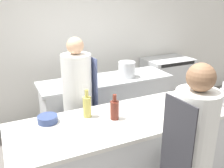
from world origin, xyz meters
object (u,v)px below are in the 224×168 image
(chef_at_prep_near, at_px, (190,159))
(stockpot, at_px, (127,69))
(bowl_prep_small, at_px, (48,119))
(bottle_olive_oil, at_px, (87,106))
(bottle_wine, at_px, (115,109))
(bottle_vinegar, at_px, (222,97))
(chef_at_stove, at_px, (78,106))
(bowl_ceramic_blue, at_px, (200,100))
(oven_range, at_px, (166,82))
(bowl_mixing_large, at_px, (173,104))

(chef_at_prep_near, bearing_deg, stockpot, -16.25)
(bowl_prep_small, height_order, stockpot, stockpot)
(bottle_olive_oil, distance_m, bowl_prep_small, 0.40)
(chef_at_prep_near, height_order, bowl_prep_small, chef_at_prep_near)
(chef_at_prep_near, height_order, bottle_wine, chef_at_prep_near)
(bowl_prep_small, bearing_deg, bottle_vinegar, -13.66)
(chef_at_stove, relative_size, bottle_olive_oil, 5.65)
(chef_at_stove, distance_m, bowl_ceramic_blue, 1.44)
(chef_at_prep_near, xyz_separation_m, chef_at_stove, (-0.52, 1.39, 0.01))
(oven_range, xyz_separation_m, bottle_vinegar, (-0.78, -1.97, 0.57))
(bowl_ceramic_blue, relative_size, stockpot, 1.02)
(oven_range, distance_m, stockpot, 1.47)
(oven_range, height_order, bottle_vinegar, bottle_vinegar)
(bottle_vinegar, bearing_deg, bottle_olive_oil, 164.76)
(bowl_mixing_large, relative_size, stockpot, 0.71)
(oven_range, bearing_deg, stockpot, -154.64)
(chef_at_stove, height_order, bottle_olive_oil, chef_at_stove)
(bowl_ceramic_blue, bearing_deg, bowl_mixing_large, 170.54)
(chef_at_stove, height_order, bowl_prep_small, chef_at_stove)
(bottle_vinegar, relative_size, bowl_prep_small, 1.44)
(chef_at_prep_near, distance_m, bowl_prep_small, 1.36)
(oven_range, distance_m, chef_at_prep_near, 2.99)
(chef_at_stove, height_order, bowl_mixing_large, chef_at_stove)
(bowl_ceramic_blue, bearing_deg, bottle_wine, 176.85)
(bowl_prep_small, xyz_separation_m, bowl_ceramic_blue, (1.70, -0.28, -0.01))
(bowl_mixing_large, bearing_deg, bottle_wine, 179.92)
(bottle_wine, bearing_deg, bottle_vinegar, -10.71)
(oven_range, distance_m, chef_at_stove, 2.44)
(oven_range, relative_size, bowl_prep_small, 4.90)
(chef_at_stove, xyz_separation_m, bowl_ceramic_blue, (1.24, -0.72, 0.12))
(bottle_vinegar, bearing_deg, chef_at_stove, 147.18)
(oven_range, height_order, bowl_mixing_large, bowl_mixing_large)
(bottle_olive_oil, distance_m, bowl_mixing_large, 0.97)
(oven_range, height_order, bowl_prep_small, bowl_prep_small)
(bottle_olive_oil, relative_size, bottle_wine, 1.13)
(chef_at_prep_near, bearing_deg, bowl_ceramic_blue, -50.97)
(bottle_olive_oil, height_order, bowl_prep_small, bottle_olive_oil)
(chef_at_prep_near, distance_m, stockpot, 1.95)
(bowl_prep_small, bearing_deg, bottle_wine, -19.21)
(bottle_wine, xyz_separation_m, bowl_prep_small, (-0.62, 0.22, -0.07))
(bottle_wine, xyz_separation_m, stockpot, (0.77, 1.16, 0.01))
(bottle_olive_oil, distance_m, stockpot, 1.41)
(bowl_prep_small, bearing_deg, bowl_ceramic_blue, -9.24)
(bowl_mixing_large, xyz_separation_m, stockpot, (0.05, 1.16, 0.09))
(bottle_vinegar, relative_size, bottle_wine, 1.08)
(bowl_prep_small, bearing_deg, bowl_mixing_large, -9.18)
(chef_at_stove, xyz_separation_m, bowl_prep_small, (-0.46, -0.45, 0.13))
(bottle_olive_oil, xyz_separation_m, bowl_mixing_large, (0.96, -0.17, -0.09))
(bottle_wine, bearing_deg, bottle_olive_oil, 144.47)
(bowl_mixing_large, bearing_deg, stockpot, 87.72)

